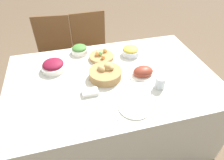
{
  "coord_description": "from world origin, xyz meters",
  "views": [
    {
      "loc": [
        -0.33,
        -1.26,
        1.8
      ],
      "look_at": [
        -0.02,
        -0.08,
        0.79
      ],
      "focal_mm": 32.0,
      "sensor_mm": 36.0,
      "label": 1
    }
  ],
  "objects_px": {
    "pineapple_bowl": "(131,51)",
    "knife": "(154,103)",
    "beet_salad_bowl": "(53,66)",
    "spoon": "(158,102)",
    "green_salad_bowl": "(80,50)",
    "butter_dish": "(90,92)",
    "chair_far_center": "(91,50)",
    "ham_platter": "(143,72)",
    "dinner_plate": "(135,107)",
    "drinking_cup": "(160,82)",
    "chair_far_left": "(55,55)",
    "fork": "(115,111)",
    "egg_basket": "(101,56)",
    "bread_basket": "(106,73)"
  },
  "relations": [
    {
      "from": "chair_far_left",
      "to": "bread_basket",
      "type": "distance_m",
      "value": 1.02
    },
    {
      "from": "green_salad_bowl",
      "to": "fork",
      "type": "distance_m",
      "value": 0.83
    },
    {
      "from": "chair_far_left",
      "to": "dinner_plate",
      "type": "distance_m",
      "value": 1.39
    },
    {
      "from": "green_salad_bowl",
      "to": "butter_dish",
      "type": "bearing_deg",
      "value": -90.14
    },
    {
      "from": "chair_far_center",
      "to": "dinner_plate",
      "type": "height_order",
      "value": "chair_far_center"
    },
    {
      "from": "bread_basket",
      "to": "dinner_plate",
      "type": "xyz_separation_m",
      "value": [
        0.12,
        -0.38,
        -0.04
      ]
    },
    {
      "from": "fork",
      "to": "beet_salad_bowl",
      "type": "bearing_deg",
      "value": 126.31
    },
    {
      "from": "chair_far_left",
      "to": "beet_salad_bowl",
      "type": "distance_m",
      "value": 0.73
    },
    {
      "from": "dinner_plate",
      "to": "drinking_cup",
      "type": "height_order",
      "value": "drinking_cup"
    },
    {
      "from": "egg_basket",
      "to": "ham_platter",
      "type": "height_order",
      "value": "same"
    },
    {
      "from": "egg_basket",
      "to": "drinking_cup",
      "type": "height_order",
      "value": "drinking_cup"
    },
    {
      "from": "egg_basket",
      "to": "butter_dish",
      "type": "relative_size",
      "value": 1.88
    },
    {
      "from": "pineapple_bowl",
      "to": "green_salad_bowl",
      "type": "distance_m",
      "value": 0.5
    },
    {
      "from": "spoon",
      "to": "drinking_cup",
      "type": "relative_size",
      "value": 1.78
    },
    {
      "from": "chair_far_left",
      "to": "egg_basket",
      "type": "height_order",
      "value": "chair_far_left"
    },
    {
      "from": "beet_salad_bowl",
      "to": "dinner_plate",
      "type": "bearing_deg",
      "value": -48.12
    },
    {
      "from": "ham_platter",
      "to": "drinking_cup",
      "type": "relative_size",
      "value": 2.74
    },
    {
      "from": "pineapple_bowl",
      "to": "knife",
      "type": "distance_m",
      "value": 0.66
    },
    {
      "from": "egg_basket",
      "to": "spoon",
      "type": "relative_size",
      "value": 1.35
    },
    {
      "from": "dinner_plate",
      "to": "butter_dish",
      "type": "bearing_deg",
      "value": 142.57
    },
    {
      "from": "green_salad_bowl",
      "to": "butter_dish",
      "type": "xyz_separation_m",
      "value": [
        -0.0,
        -0.6,
        -0.02
      ]
    },
    {
      "from": "chair_far_left",
      "to": "egg_basket",
      "type": "relative_size",
      "value": 4.1
    },
    {
      "from": "green_salad_bowl",
      "to": "drinking_cup",
      "type": "xyz_separation_m",
      "value": [
        0.54,
        -0.66,
        0.01
      ]
    },
    {
      "from": "bread_basket",
      "to": "egg_basket",
      "type": "distance_m",
      "value": 0.29
    },
    {
      "from": "beet_salad_bowl",
      "to": "dinner_plate",
      "type": "height_order",
      "value": "beet_salad_bowl"
    },
    {
      "from": "egg_basket",
      "to": "drinking_cup",
      "type": "relative_size",
      "value": 2.4
    },
    {
      "from": "beet_salad_bowl",
      "to": "spoon",
      "type": "bearing_deg",
      "value": -40.03
    },
    {
      "from": "fork",
      "to": "bread_basket",
      "type": "bearing_deg",
      "value": 89.49
    },
    {
      "from": "egg_basket",
      "to": "dinner_plate",
      "type": "height_order",
      "value": "egg_basket"
    },
    {
      "from": "knife",
      "to": "green_salad_bowl",
      "type": "bearing_deg",
      "value": 120.56
    },
    {
      "from": "bread_basket",
      "to": "ham_platter",
      "type": "xyz_separation_m",
      "value": [
        0.31,
        -0.05,
        -0.02
      ]
    },
    {
      "from": "green_salad_bowl",
      "to": "knife",
      "type": "relative_size",
      "value": 0.98
    },
    {
      "from": "bread_basket",
      "to": "dinner_plate",
      "type": "height_order",
      "value": "bread_basket"
    },
    {
      "from": "chair_far_center",
      "to": "bread_basket",
      "type": "xyz_separation_m",
      "value": [
        -0.01,
        -0.87,
        0.3
      ]
    },
    {
      "from": "egg_basket",
      "to": "knife",
      "type": "relative_size",
      "value": 1.35
    },
    {
      "from": "pineapple_bowl",
      "to": "fork",
      "type": "bearing_deg",
      "value": -117.0
    },
    {
      "from": "pineapple_bowl",
      "to": "spoon",
      "type": "bearing_deg",
      "value": -91.33
    },
    {
      "from": "knife",
      "to": "dinner_plate",
      "type": "bearing_deg",
      "value": -176.85
    },
    {
      "from": "chair_far_center",
      "to": "fork",
      "type": "height_order",
      "value": "chair_far_center"
    },
    {
      "from": "chair_far_center",
      "to": "fork",
      "type": "bearing_deg",
      "value": -93.56
    },
    {
      "from": "chair_far_center",
      "to": "ham_platter",
      "type": "height_order",
      "value": "chair_far_center"
    },
    {
      "from": "drinking_cup",
      "to": "butter_dish",
      "type": "xyz_separation_m",
      "value": [
        -0.54,
        0.06,
        -0.03
      ]
    },
    {
      "from": "dinner_plate",
      "to": "beet_salad_bowl",
      "type": "bearing_deg",
      "value": 131.88
    },
    {
      "from": "chair_far_center",
      "to": "pineapple_bowl",
      "type": "height_order",
      "value": "chair_far_center"
    },
    {
      "from": "chair_far_center",
      "to": "butter_dish",
      "type": "bearing_deg",
      "value": -101.29
    },
    {
      "from": "ham_platter",
      "to": "dinner_plate",
      "type": "height_order",
      "value": "ham_platter"
    },
    {
      "from": "green_salad_bowl",
      "to": "beet_salad_bowl",
      "type": "bearing_deg",
      "value": -139.01
    },
    {
      "from": "ham_platter",
      "to": "pineapple_bowl",
      "type": "height_order",
      "value": "pineapple_bowl"
    },
    {
      "from": "spoon",
      "to": "drinking_cup",
      "type": "bearing_deg",
      "value": 57.79
    },
    {
      "from": "butter_dish",
      "to": "fork",
      "type": "bearing_deg",
      "value": -57.73
    }
  ]
}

